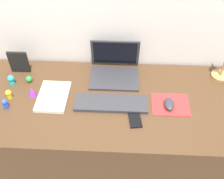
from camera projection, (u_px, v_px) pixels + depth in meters
name	position (u px, v px, depth m)	size (l,w,h in m)	color
ground_plane	(112.00, 167.00, 2.08)	(6.00, 6.00, 0.00)	slate
back_wall	(114.00, 67.00, 1.88)	(2.81, 0.05, 1.35)	silver
desk	(111.00, 139.00, 1.83)	(1.61, 0.68, 0.74)	#4C331E
laptop	(115.00, 67.00, 1.70)	(0.30, 0.25, 0.21)	#333338
keyboard	(112.00, 103.00, 1.54)	(0.41, 0.13, 0.02)	#333338
mousepad	(170.00, 104.00, 1.54)	(0.21, 0.17, 0.00)	red
mouse	(169.00, 104.00, 1.52)	(0.06, 0.10, 0.03)	#333338
cell_phone	(135.00, 118.00, 1.47)	(0.06, 0.13, 0.01)	black
notebook_pad	(53.00, 96.00, 1.58)	(0.17, 0.24, 0.02)	silver
picture_frame	(19.00, 62.00, 1.70)	(0.12, 0.02, 0.15)	black
toy_figurine_cyan	(11.00, 80.00, 1.64)	(0.04, 0.04, 0.06)	#28B7CC
toy_figurine_green	(29.00, 79.00, 1.67)	(0.04, 0.04, 0.04)	green
toy_figurine_purple	(32.00, 92.00, 1.58)	(0.05, 0.05, 0.05)	purple
toy_figurine_blue	(5.00, 104.00, 1.51)	(0.03, 0.03, 0.06)	blue
toy_figurine_yellow	(9.00, 94.00, 1.56)	(0.03, 0.03, 0.06)	yellow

